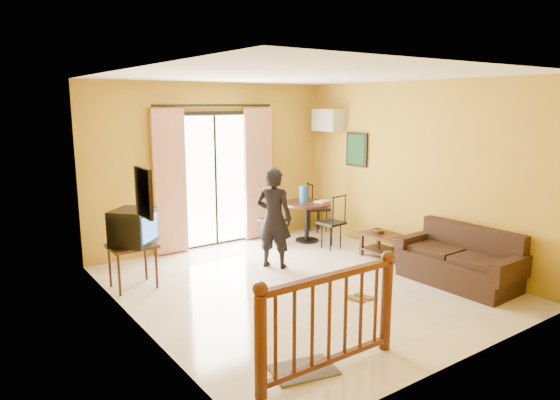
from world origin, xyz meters
TOP-DOWN VIEW (x-y plane):
  - ground at (0.00, 0.00)m, footprint 5.00×5.00m
  - room_shell at (0.00, 0.00)m, footprint 5.00×5.00m
  - balcony_door at (0.00, 2.43)m, footprint 2.25×0.14m
  - tv_table at (-1.90, 1.26)m, footprint 0.60×0.50m
  - television at (-1.87, 1.25)m, footprint 0.71×0.71m
  - picture_left at (-2.22, -0.20)m, footprint 0.05×0.42m
  - dining_table at (1.45, 1.73)m, footprint 0.85×0.85m
  - water_jug at (1.44, 1.83)m, footprint 0.15×0.15m
  - serving_tray at (1.71, 1.63)m, footprint 0.32×0.25m
  - dining_chairs at (1.46, 1.72)m, footprint 1.74×1.51m
  - air_conditioner at (2.09, 1.95)m, footprint 0.31×0.60m
  - botanical_print at (2.22, 1.30)m, footprint 0.05×0.50m
  - coffee_table at (1.85, 0.14)m, footprint 0.49×0.88m
  - bowl at (1.85, 0.34)m, footprint 0.26×0.26m
  - sofa at (1.85, -1.19)m, footprint 0.81×1.67m
  - standing_person at (0.15, 0.88)m, footprint 0.62×0.66m
  - stair_balustrade at (-1.15, -1.90)m, footprint 1.63×0.13m
  - doormat at (-1.34, -1.77)m, footprint 0.67×0.53m
  - sandals at (0.31, -0.81)m, footprint 0.29×0.26m

SIDE VIEW (x-z plane):
  - ground at x=0.00m, z-range 0.00..0.00m
  - dining_chairs at x=1.46m, z-range -0.47..0.47m
  - doormat at x=-1.34m, z-range 0.00..0.02m
  - sandals at x=0.31m, z-range 0.00..0.03m
  - coffee_table at x=1.85m, z-range 0.07..0.46m
  - sofa at x=1.85m, z-range -0.10..0.69m
  - bowl at x=1.85m, z-range 0.39..0.45m
  - tv_table at x=-1.90m, z-range 0.22..0.82m
  - dining_table at x=1.45m, z-range 0.21..0.92m
  - stair_balustrade at x=-1.15m, z-range 0.05..1.08m
  - serving_tray at x=1.71m, z-range 0.71..0.73m
  - standing_person at x=0.15m, z-range 0.00..1.52m
  - television at x=-1.87m, z-range 0.60..1.08m
  - water_jug at x=1.44m, z-range 0.71..0.99m
  - balcony_door at x=0.00m, z-range -0.04..2.42m
  - picture_left at x=-2.22m, z-range 1.29..1.81m
  - botanical_print at x=2.22m, z-range 1.35..1.95m
  - room_shell at x=0.00m, z-range -0.80..4.20m
  - air_conditioner at x=2.09m, z-range 1.95..2.35m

